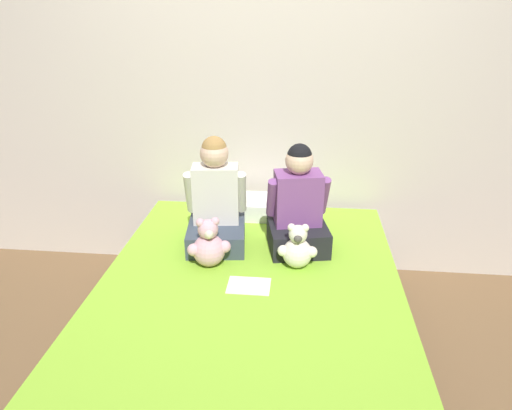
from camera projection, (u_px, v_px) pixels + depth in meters
name	position (u px, v px, depth m)	size (l,w,h in m)	color
ground_plane	(250.00, 358.00, 2.49)	(14.00, 14.00, 0.00)	brown
wall_behind_bed	(267.00, 93.00, 2.93)	(8.00, 0.06, 2.50)	beige
bed	(250.00, 321.00, 2.39)	(1.52, 1.88, 0.51)	#2D2D33
child_on_left	(216.00, 204.00, 2.56)	(0.36, 0.40, 0.62)	#384251
child_on_right	(298.00, 208.00, 2.51)	(0.37, 0.36, 0.60)	black
teddy_bear_held_by_left_child	(209.00, 246.00, 2.38)	(0.22, 0.17, 0.27)	#DBA3B2
teddy_bear_held_by_right_child	(297.00, 249.00, 2.37)	(0.21, 0.16, 0.25)	silver
pillow_at_headboard	(263.00, 207.00, 2.97)	(0.56, 0.27, 0.11)	white
sign_card	(248.00, 286.00, 2.24)	(0.21, 0.15, 0.00)	white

